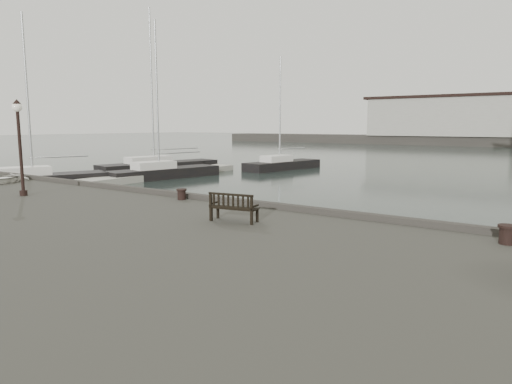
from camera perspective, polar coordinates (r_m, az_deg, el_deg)
ground at (r=15.23m, az=3.70°, el=-7.88°), size 400.00×400.00×0.00m
pontoon at (r=35.79m, az=-15.92°, el=1.59°), size 2.00×24.00×0.50m
breakwater at (r=105.26m, az=28.29°, el=7.37°), size 140.00×9.50×12.20m
bench at (r=12.85m, az=-2.80°, el=-2.59°), size 1.44×0.70×0.79m
bollard_left at (r=16.85m, az=-9.29°, el=-0.28°), size 0.44×0.44×0.39m
bollard_right at (r=11.90m, az=28.89°, el=-4.68°), size 0.51×0.51×0.44m
lamp_post at (r=19.56m, az=-27.50°, el=6.42°), size 0.37×0.37×3.67m
dinghy at (r=24.57m, az=-28.85°, el=1.55°), size 2.54×2.69×0.45m
yacht_a at (r=35.73m, az=-25.35°, el=1.09°), size 5.33×9.25×12.37m
yacht_b at (r=44.21m, az=-11.93°, el=2.95°), size 5.13×12.09×15.36m
yacht_c at (r=37.88m, az=-11.36°, el=2.10°), size 4.14×9.87×12.92m
yacht_d at (r=44.61m, az=3.35°, el=3.15°), size 3.93×9.14×11.24m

